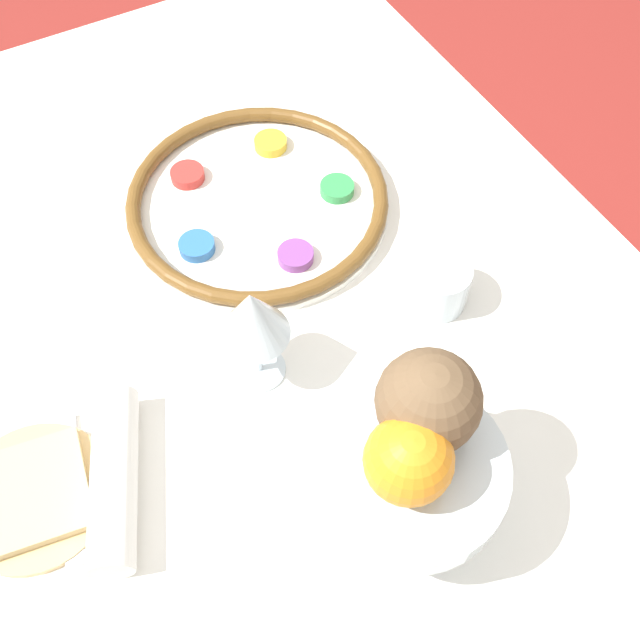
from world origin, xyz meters
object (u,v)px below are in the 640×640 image
object	(u,v)px
napkin_roll	(114,478)
bread_plate	(33,495)
orange_fruit	(409,460)
coconut	(428,401)
cup_mid	(438,284)
fruit_stand	(408,475)
wine_glass	(253,317)
seder_plate	(258,201)

from	to	relation	value
napkin_roll	bread_plate	bearing A→B (deg)	-110.53
orange_fruit	bread_plate	xyz separation A→B (m)	(-0.20, -0.32, -0.15)
coconut	cup_mid	world-z (taller)	coconut
cup_mid	coconut	bearing A→B (deg)	-40.24
coconut	bread_plate	xyz separation A→B (m)	(-0.17, -0.36, -0.15)
napkin_roll	orange_fruit	bearing A→B (deg)	54.06
coconut	bread_plate	bearing A→B (deg)	-114.64
coconut	napkin_roll	world-z (taller)	coconut
bread_plate	napkin_roll	bearing A→B (deg)	69.47
fruit_stand	napkin_roll	world-z (taller)	fruit_stand
fruit_stand	bread_plate	xyz separation A→B (m)	(-0.19, -0.33, -0.08)
wine_glass	bread_plate	bearing A→B (deg)	-84.84
coconut	bread_plate	world-z (taller)	coconut
fruit_stand	napkin_roll	size ratio (longest dim) A/B	0.94
orange_fruit	wine_glass	bearing A→B (deg)	-169.35
napkin_roll	cup_mid	xyz separation A→B (m)	(-0.04, 0.43, 0.01)
wine_glass	napkin_roll	size ratio (longest dim) A/B	0.76
napkin_roll	wine_glass	bearing A→B (deg)	105.88
fruit_stand	cup_mid	distance (m)	0.28
wine_glass	cup_mid	distance (m)	0.25
bread_plate	cup_mid	world-z (taller)	cup_mid
bread_plate	seder_plate	bearing A→B (deg)	123.07
orange_fruit	coconut	bearing A→B (deg)	129.97
orange_fruit	napkin_roll	bearing A→B (deg)	-125.94
bread_plate	wine_glass	bearing A→B (deg)	95.16
wine_glass	cup_mid	world-z (taller)	wine_glass
seder_plate	cup_mid	bearing A→B (deg)	27.47
orange_fruit	coconut	xyz separation A→B (m)	(-0.04, 0.04, 0.01)
bread_plate	cup_mid	bearing A→B (deg)	91.20
coconut	fruit_stand	bearing A→B (deg)	-48.23
fruit_stand	coconut	xyz separation A→B (m)	(-0.03, 0.03, 0.08)
seder_plate	coconut	size ratio (longest dim) A/B	3.59
orange_fruit	coconut	distance (m)	0.06
seder_plate	napkin_roll	distance (m)	0.42
wine_glass	orange_fruit	bearing A→B (deg)	10.65
fruit_stand	orange_fruit	distance (m)	0.07
coconut	bread_plate	size ratio (longest dim) A/B	0.59
seder_plate	bread_plate	distance (m)	0.46
seder_plate	napkin_roll	size ratio (longest dim) A/B	1.76
bread_plate	orange_fruit	bearing A→B (deg)	57.57
wine_glass	cup_mid	size ratio (longest dim) A/B	1.98
cup_mid	orange_fruit	bearing A→B (deg)	-42.16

